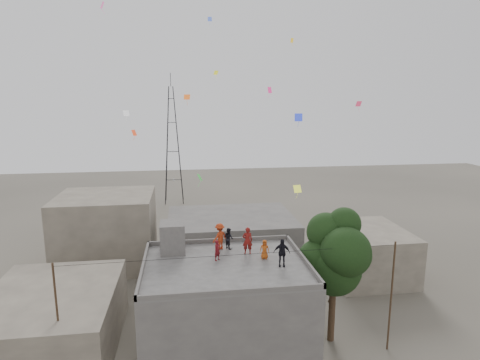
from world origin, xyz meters
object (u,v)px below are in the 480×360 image
at_px(tree, 337,254).
at_px(transmission_tower, 173,145).
at_px(person_red_adult, 247,241).
at_px(person_dark_adult, 282,253).
at_px(stair_head_box, 173,237).

xyz_separation_m(tree, transmission_tower, (-11.37, 39.40, 2.97)).
bearing_deg(person_red_adult, tree, 174.10).
bearing_deg(person_dark_adult, tree, 29.45).
height_order(tree, person_dark_adult, tree).
xyz_separation_m(transmission_tower, person_red_adult, (5.62, -38.46, -2.06)).
bearing_deg(transmission_tower, stair_head_box, -88.77).
relative_size(transmission_tower, person_red_adult, 11.03).
height_order(stair_head_box, person_red_adult, stair_head_box).
distance_m(stair_head_box, person_red_adult, 4.94).
relative_size(tree, person_red_adult, 5.02).
distance_m(transmission_tower, person_dark_adult, 41.41).
xyz_separation_m(stair_head_box, transmission_tower, (-0.80, 37.40, 1.97)).
distance_m(stair_head_box, tree, 10.80).
bearing_deg(transmission_tower, tree, -73.91).
relative_size(stair_head_box, person_red_adult, 1.10).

